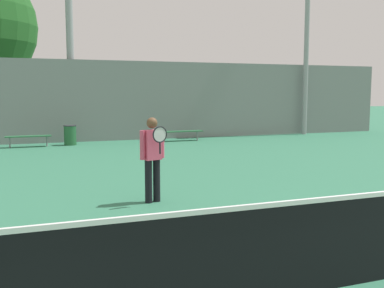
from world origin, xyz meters
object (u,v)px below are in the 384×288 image
tennis_player (153,155)px  bench_courtside_far (179,132)px  bench_courtside_near (28,137)px  light_pole_near_left (308,9)px  light_pole_center_back (69,24)px  trash_bin (70,135)px

tennis_player → bench_courtside_far: 10.97m
tennis_player → bench_courtside_near: (-2.20, 10.20, -0.53)m
bench_courtside_near → tennis_player: bearing=-77.9°
bench_courtside_near → light_pole_near_left: (13.21, 0.87, 5.80)m
light_pole_near_left → light_pole_center_back: light_pole_near_left is taller
bench_courtside_far → trash_bin: bearing=178.6°
bench_courtside_near → trash_bin: bearing=4.2°
bench_courtside_far → trash_bin: size_ratio=2.63×
light_pole_center_back → trash_bin: (-0.25, -1.50, -4.61)m
tennis_player → light_pole_near_left: size_ratio=0.16×
bench_courtside_near → trash_bin: size_ratio=2.11×
light_pole_center_back → trash_bin: bearing=-99.4°
trash_bin → tennis_player: bearing=-86.6°
bench_courtside_near → bench_courtside_far: 6.19m
bench_courtside_near → light_pole_near_left: 14.46m
light_pole_near_left → light_pole_center_back: 11.46m
bench_courtside_near → light_pole_center_back: size_ratio=0.19×
light_pole_near_left → trash_bin: light_pole_near_left is taller
light_pole_near_left → light_pole_center_back: (-11.38, 0.74, -1.19)m
tennis_player → light_pole_near_left: bearing=29.4°
light_pole_near_left → light_pole_center_back: bearing=176.3°
tennis_player → light_pole_near_left: light_pole_near_left is taller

